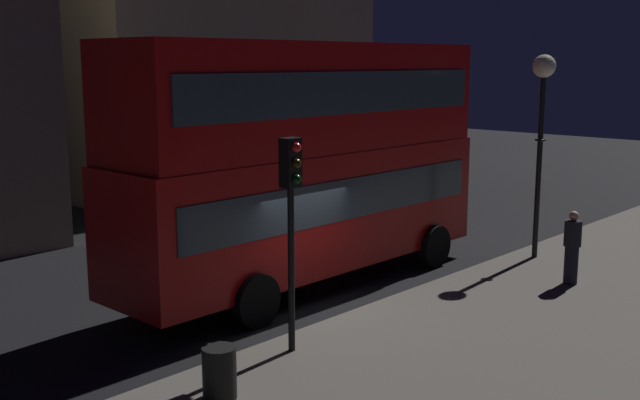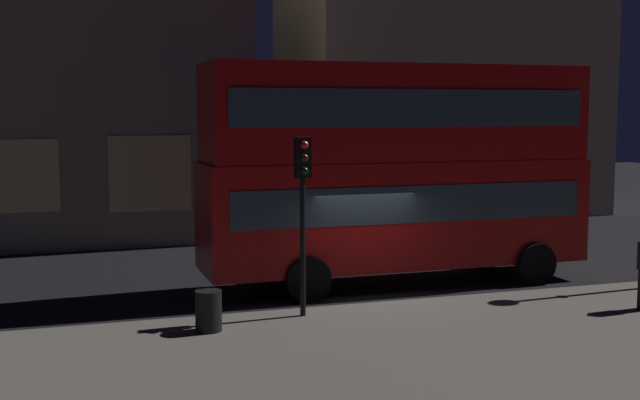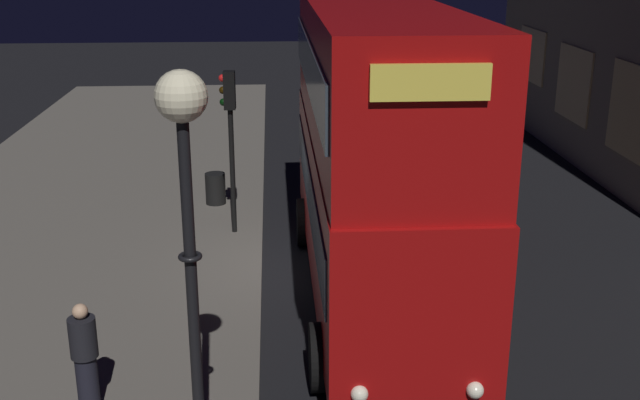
% 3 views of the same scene
% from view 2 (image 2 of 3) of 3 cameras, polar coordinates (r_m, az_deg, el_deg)
% --- Properties ---
extents(ground_plane, '(80.00, 80.00, 0.00)m').
position_cam_2_polar(ground_plane, '(19.62, 3.10, -6.86)').
color(ground_plane, black).
extents(sidewalk_slab, '(44.00, 8.96, 0.12)m').
position_cam_2_polar(sidewalk_slab, '(14.84, 10.87, -11.10)').
color(sidewalk_slab, '#5B564F').
rests_on(sidewalk_slab, ground).
extents(building_plain_facade, '(12.97, 7.79, 14.55)m').
position_cam_2_polar(building_plain_facade, '(36.38, 8.37, 10.71)').
color(building_plain_facade, tan).
rests_on(building_plain_facade, ground).
extents(double_decker_bus, '(10.08, 2.77, 5.60)m').
position_cam_2_polar(double_decker_bus, '(20.77, 5.37, 2.54)').
color(double_decker_bus, '#9E0C0C').
rests_on(double_decker_bus, ground).
extents(traffic_light_near_kerb, '(0.33, 0.36, 3.80)m').
position_cam_2_polar(traffic_light_near_kerb, '(16.96, -1.21, 0.86)').
color(traffic_light_near_kerb, black).
rests_on(traffic_light_near_kerb, sidewalk_slab).
extents(litter_bin, '(0.53, 0.53, 0.81)m').
position_cam_2_polar(litter_bin, '(16.33, -7.84, -7.72)').
color(litter_bin, black).
rests_on(litter_bin, sidewalk_slab).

